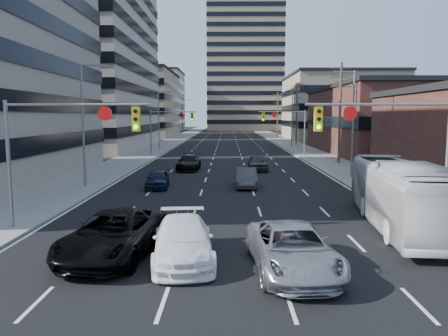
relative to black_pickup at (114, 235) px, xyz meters
name	(u,v)px	position (x,y,z in m)	size (l,w,h in m)	color
ground	(226,305)	(4.27, -4.23, -0.85)	(400.00, 400.00, 0.00)	black
road_surface	(228,132)	(4.27, 125.77, -0.84)	(18.00, 300.00, 0.02)	black
sidewalk_left	(192,132)	(-7.23, 125.77, -0.77)	(5.00, 300.00, 0.15)	slate
sidewalk_right	(263,132)	(15.77, 125.77, -0.77)	(5.00, 300.00, 0.15)	slate
office_left_mid	(61,61)	(-22.73, 55.77, 13.15)	(26.00, 34.00, 28.00)	#ADA089
office_left_far	(133,105)	(-19.73, 95.77, 7.15)	(20.00, 30.00, 16.00)	gray
storefront_right_mid	(398,121)	(28.27, 45.77, 3.65)	(20.00, 30.00, 9.00)	#472119
office_right_far	(338,108)	(29.27, 83.77, 6.15)	(22.00, 28.00, 14.00)	gray
apartment_tower	(244,50)	(10.27, 145.77, 28.15)	(26.00, 26.00, 58.00)	gray
bg_block_left	(147,102)	(-23.73, 135.77, 9.15)	(24.00, 24.00, 20.00)	#ADA089
bg_block_right	(327,113)	(36.27, 125.77, 5.15)	(22.00, 22.00, 12.00)	gray
signal_near_left	(63,137)	(-3.19, 3.77, 3.48)	(6.59, 0.33, 6.00)	slate
signal_near_right	(392,137)	(11.72, 3.77, 3.48)	(6.59, 0.33, 6.00)	slate
signal_far_left	(168,123)	(-3.42, 40.77, 3.45)	(6.09, 0.33, 6.00)	slate
signal_far_right	(287,123)	(11.95, 40.77, 3.45)	(6.09, 0.33, 6.00)	slate
utility_pole_block	(340,111)	(16.47, 31.77, 4.93)	(2.20, 0.28, 11.00)	#4C3D2D
utility_pole_midblock	(297,113)	(16.47, 61.77, 4.93)	(2.20, 0.28, 11.00)	#4C3D2D
utility_pole_distant	(277,114)	(16.47, 91.77, 4.93)	(2.20, 0.28, 11.00)	#4C3D2D
streetlight_left_near	(85,119)	(-6.07, 15.77, 4.20)	(2.03, 0.22, 9.00)	slate
streetlight_left_mid	(160,117)	(-6.07, 50.77, 4.20)	(2.03, 0.22, 9.00)	slate
streetlight_left_far	(183,117)	(-6.07, 85.77, 4.20)	(2.03, 0.22, 9.00)	slate
streetlight_right_near	(351,119)	(14.61, 20.77, 4.20)	(2.03, 0.22, 9.00)	slate
streetlight_right_far	(291,117)	(14.61, 55.77, 4.20)	(2.03, 0.22, 9.00)	slate
black_pickup	(114,235)	(0.00, 0.00, 0.00)	(2.82, 6.12, 1.70)	black
white_van	(183,240)	(2.67, -0.44, -0.09)	(2.14, 5.27, 1.53)	white
silver_suv	(292,249)	(6.50, -1.54, -0.06)	(2.63, 5.70, 1.59)	#A3A4A8
transit_bus	(401,195)	(12.49, 4.44, 0.74)	(2.67, 11.43, 3.18)	silver
sedan_blue	(157,179)	(-0.88, 15.75, -0.17)	(1.60, 3.98, 1.35)	black
sedan_grey_center	(246,178)	(5.68, 16.13, -0.14)	(1.49, 4.28, 1.41)	#363639
sedan_black_far	(189,163)	(0.49, 26.40, -0.11)	(2.08, 5.13, 1.49)	black
sedan_grey_right	(258,162)	(7.24, 26.31, -0.07)	(1.84, 4.57, 1.56)	#313033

